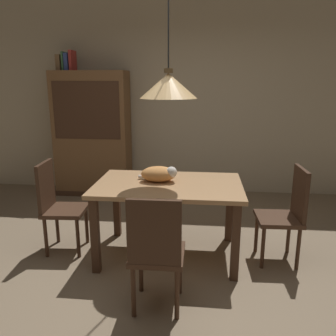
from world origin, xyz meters
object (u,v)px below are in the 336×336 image
Objects in this scene: cat_sleeping at (160,174)px; book_red_tall at (73,61)px; chair_right_side at (287,211)px; pendant_lamp at (168,85)px; book_blue_wide at (69,62)px; chair_near_front at (156,249)px; book_brown_thick at (61,63)px; hutch_bookcase at (93,136)px; dining_table at (168,193)px; book_green_slim at (65,61)px; chair_left_side at (57,203)px.

book_red_tall is (-1.49, 1.81, 1.16)m from cat_sleeping.
pendant_lamp is (-1.13, -0.00, 1.15)m from chair_right_side.
book_blue_wide reaches higher than chair_right_side.
book_brown_thick reaches higher than chair_near_front.
dining_table is at bearing -54.09° from hutch_bookcase.
cat_sleeping is 0.21× the size of hutch_bookcase.
cat_sleeping is at bearing 95.67° from chair_near_front.
hutch_bookcase is 1.15m from book_green_slim.
chair_near_front is 3.56m from book_brown_thick.
book_blue_wide is (-1.65, 1.86, 0.31)m from pendant_lamp.
chair_near_front is at bearing -84.33° from cat_sleeping.
pendant_lamp is at bearing -54.09° from hutch_bookcase.
dining_table is 2.31m from hutch_bookcase.
chair_right_side is at bearing -33.79° from book_blue_wide.
chair_left_side is 2.42m from book_blue_wide.
book_red_tall reaches higher than chair_left_side.
chair_left_side is at bearing -74.50° from book_blue_wide.
dining_table is 1.08× the size of pendant_lamp.
book_green_slim reaches higher than book_blue_wide.
hutch_bookcase is (-1.35, 1.86, -0.77)m from pendant_lamp.
dining_table is 1.51× the size of chair_near_front.
hutch_bookcase is 1.15m from book_brown_thick.
book_blue_wide is at bearing 0.00° from book_green_slim.
chair_right_side is at bearing 0.22° from chair_left_side.
chair_left_side reaches higher than dining_table.
book_red_tall reaches higher than hutch_bookcase.
book_brown_thick is at bearing 180.00° from book_red_tall.
book_blue_wide reaches higher than hutch_bookcase.
book_green_slim reaches higher than book_brown_thick.
book_red_tall is (-1.58, 1.86, 0.33)m from pendant_lamp.
book_green_slim is (-0.36, 0.00, 1.09)m from hutch_bookcase.
book_brown_thick is 0.06m from book_green_slim.
chair_near_front is at bearing -37.71° from chair_left_side.
book_red_tall reaches higher than book_brown_thick.
chair_near_front is 1.00× the size of chair_left_side.
book_green_slim is at bearing 132.48° from pendant_lamp.
book_brown_thick is (-1.76, 1.86, 0.30)m from pendant_lamp.
book_blue_wide is 0.86× the size of book_red_tall.
book_red_tall is (-1.58, 1.86, 1.34)m from dining_table.
chair_left_side is 3.32× the size of book_red_tall.
chair_near_front is at bearing -63.81° from hutch_bookcase.
book_blue_wide is 0.07m from book_red_tall.
hutch_bookcase is (-0.22, 1.86, 0.38)m from chair_left_side.
chair_near_front is at bearing -141.99° from chair_right_side.
book_blue_wide is at bearing 180.00° from book_red_tall.
chair_left_side is 3.58× the size of book_green_slim.
hutch_bookcase is at bearing 124.78° from cat_sleeping.
book_green_slim is (0.06, 0.00, 0.02)m from book_brown_thick.
chair_near_front is 0.50× the size of hutch_bookcase.
book_red_tall reaches higher than dining_table.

